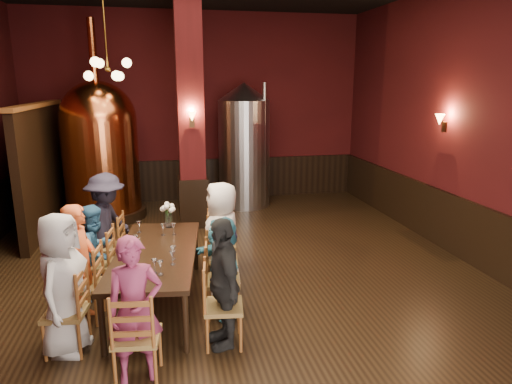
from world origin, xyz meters
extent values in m
plane|color=black|center=(0.00, 0.00, 0.00)|extent=(10.00, 10.00, 0.00)
cube|color=#420E10|center=(0.00, 5.00, 2.25)|extent=(8.00, 0.02, 4.50)
cube|color=#420E10|center=(0.00, -5.00, 2.25)|extent=(8.00, 0.02, 4.50)
cube|color=#420E10|center=(4.00, 0.00, 2.25)|extent=(0.02, 10.00, 4.50)
cube|color=black|center=(3.96, 0.00, 0.50)|extent=(0.08, 9.90, 1.00)
cube|color=black|center=(0.00, 4.96, 0.50)|extent=(7.90, 0.08, 1.00)
cube|color=#420E10|center=(-0.30, 2.80, 2.25)|extent=(0.58, 0.58, 4.50)
cube|color=black|center=(-3.20, 3.20, 1.20)|extent=(0.22, 3.50, 2.40)
cube|color=black|center=(-1.00, -0.59, 0.72)|extent=(1.28, 2.50, 0.06)
cylinder|color=black|center=(-1.57, -1.67, 0.34)|extent=(0.07, 0.07, 0.69)
cylinder|color=black|center=(-0.70, -1.77, 0.34)|extent=(0.07, 0.07, 0.69)
cylinder|color=black|center=(-1.30, 0.60, 0.34)|extent=(0.07, 0.07, 0.69)
cylinder|color=black|center=(-0.43, 0.49, 0.34)|extent=(0.07, 0.07, 0.69)
imported|color=beige|center=(-1.96, -1.48, 0.78)|extent=(0.68, 0.87, 1.57)
imported|color=#D15223|center=(-1.88, -0.81, 0.74)|extent=(0.41, 0.58, 1.48)
imported|color=#265680|center=(-1.80, -0.16, 0.65)|extent=(0.56, 0.70, 1.29)
imported|color=black|center=(-1.72, 0.51, 0.79)|extent=(0.98, 1.18, 1.59)
imported|color=black|center=(-0.28, -1.68, 0.74)|extent=(0.47, 0.91, 1.48)
imported|color=#2A6B80|center=(-0.20, -1.02, 0.64)|extent=(0.63, 1.25, 1.29)
imported|color=silver|center=(-0.12, -0.36, 0.79)|extent=(0.57, 0.81, 1.57)
imported|color=#1C1C38|center=(-0.04, 0.30, 0.63)|extent=(0.50, 0.68, 1.26)
imported|color=#892D54|center=(-1.19, -2.13, 0.74)|extent=(0.58, 0.42, 1.47)
cylinder|color=black|center=(-2.15, 3.75, 0.10)|extent=(1.74, 1.74, 0.19)
cylinder|color=#CE632F|center=(-2.15, 3.75, 1.16)|extent=(1.77, 1.77, 1.94)
sphere|color=#CE632F|center=(-2.15, 3.75, 2.13)|extent=(1.55, 1.55, 1.55)
cylinder|color=#CE632F|center=(-2.15, 3.75, 3.48)|extent=(0.15, 0.15, 1.26)
cylinder|color=#B2B2B7|center=(0.99, 4.14, 1.23)|extent=(1.36, 1.36, 2.47)
cone|color=#B2B2B7|center=(0.99, 4.14, 2.67)|extent=(1.18, 1.18, 0.39)
cylinder|color=#B2B2B7|center=(1.39, 3.75, 1.48)|extent=(0.08, 0.08, 2.76)
cylinder|color=white|center=(-0.82, 0.40, 0.85)|extent=(0.11, 0.11, 0.20)
camera|label=1|loc=(-0.84, -6.27, 2.87)|focal=32.00mm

